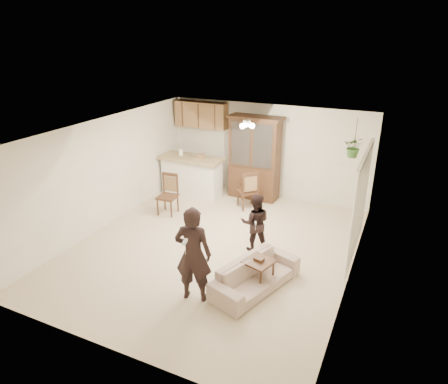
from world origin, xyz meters
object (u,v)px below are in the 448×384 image
at_px(chair_hutch_right, 247,197).
at_px(sofa, 256,270).
at_px(china_hutch, 255,158).
at_px(chair_hutch_left, 249,186).
at_px(adult, 193,252).
at_px(side_table, 258,273).
at_px(child, 255,220).
at_px(chair_bar, 168,203).

bearing_deg(chair_hutch_right, sofa, 70.33).
relative_size(china_hutch, chair_hutch_left, 1.88).
distance_m(adult, side_table, 1.33).
xyz_separation_m(child, side_table, (0.51, -1.16, -0.41)).
distance_m(sofa, side_table, 0.13).
distance_m(adult, child, 1.99).
distance_m(china_hutch, chair_bar, 2.59).
distance_m(child, side_table, 1.33).
height_order(adult, child, adult).
distance_m(adult, china_hutch, 4.67).
distance_m(side_table, chair_bar, 3.65).
relative_size(adult, side_table, 3.10).
xyz_separation_m(china_hutch, side_table, (1.56, -3.83, -0.83)).
bearing_deg(side_table, china_hutch, 112.21).
xyz_separation_m(adult, side_table, (0.86, 0.79, -0.63)).
relative_size(china_hutch, chair_bar, 2.21).
height_order(child, china_hutch, china_hutch).
bearing_deg(chair_hutch_left, side_table, -8.20).
distance_m(sofa, chair_hutch_right, 3.46).
xyz_separation_m(side_table, chair_bar, (-3.10, 1.91, 0.02)).
distance_m(child, chair_hutch_left, 2.85).
xyz_separation_m(side_table, chair_hutch_right, (-1.45, 3.08, 0.02)).
bearing_deg(side_table, chair_hutch_left, 114.15).
bearing_deg(child, chair_hutch_left, -87.05).
xyz_separation_m(chair_bar, chair_hutch_right, (1.66, 1.17, 0.00)).
xyz_separation_m(china_hutch, chair_hutch_right, (0.12, -0.75, -0.81)).
xyz_separation_m(china_hutch, chair_hutch_left, (-0.12, -0.08, -0.77)).
distance_m(sofa, chair_hutch_left, 4.16).
distance_m(chair_bar, chair_hutch_right, 2.03).
bearing_deg(chair_bar, sofa, -38.03).
distance_m(adult, chair_hutch_left, 4.64).
relative_size(adult, chair_hutch_left, 1.52).
relative_size(adult, chair_bar, 1.79).
relative_size(child, chair_hutch_right, 1.32).
bearing_deg(adult, sofa, -152.75).
xyz_separation_m(child, chair_hutch_left, (-1.17, 2.58, -0.34)).
relative_size(chair_hutch_left, chair_hutch_right, 1.16).
bearing_deg(chair_bar, chair_hutch_right, 29.93).
distance_m(chair_bar, chair_hutch_left, 2.32).
distance_m(sofa, adult, 1.23).
bearing_deg(adult, side_table, -150.60).
xyz_separation_m(sofa, china_hutch, (-1.54, 3.90, 0.73)).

